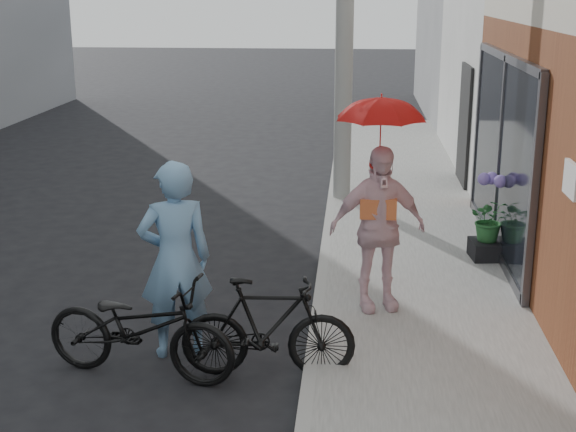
# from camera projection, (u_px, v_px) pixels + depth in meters

# --- Properties ---
(ground) EXTENTS (80.00, 80.00, 0.00)m
(ground) POSITION_uv_depth(u_px,v_px,m) (210.00, 368.00, 7.45)
(ground) COLOR black
(ground) RESTS_ON ground
(sidewalk) EXTENTS (2.20, 24.00, 0.12)m
(sidewalk) POSITION_uv_depth(u_px,v_px,m) (422.00, 291.00, 9.18)
(sidewalk) COLOR gray
(sidewalk) RESTS_ON ground
(curb) EXTENTS (0.12, 24.00, 0.12)m
(curb) POSITION_uv_depth(u_px,v_px,m) (321.00, 288.00, 9.27)
(curb) COLOR #9E9E99
(curb) RESTS_ON ground
(officer) EXTENTS (0.81, 0.67, 1.90)m
(officer) POSITION_uv_depth(u_px,v_px,m) (175.00, 260.00, 7.51)
(officer) COLOR #6E9BC3
(officer) RESTS_ON ground
(bike_left) EXTENTS (1.90, 0.98, 0.95)m
(bike_left) POSITION_uv_depth(u_px,v_px,m) (140.00, 328.00, 7.17)
(bike_left) COLOR black
(bike_left) RESTS_ON ground
(bike_right) EXTENTS (1.59, 0.53, 0.95)m
(bike_right) POSITION_uv_depth(u_px,v_px,m) (268.00, 328.00, 7.18)
(bike_right) COLOR black
(bike_right) RESTS_ON ground
(kimono_woman) EXTENTS (1.10, 0.69, 1.75)m
(kimono_woman) POSITION_uv_depth(u_px,v_px,m) (377.00, 228.00, 8.33)
(kimono_woman) COLOR silver
(kimono_woman) RESTS_ON sidewalk
(parasol) EXTENTS (0.88, 0.88, 0.77)m
(parasol) POSITION_uv_depth(u_px,v_px,m) (381.00, 107.00, 7.99)
(parasol) COLOR red
(parasol) RESTS_ON kimono_woman
(planter) EXTENTS (0.48, 0.48, 0.23)m
(planter) POSITION_uv_depth(u_px,v_px,m) (488.00, 249.00, 10.08)
(planter) COLOR black
(planter) RESTS_ON sidewalk
(potted_plant) EXTENTS (0.50, 0.44, 0.56)m
(potted_plant) POSITION_uv_depth(u_px,v_px,m) (490.00, 219.00, 9.98)
(potted_plant) COLOR #296831
(potted_plant) RESTS_ON planter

